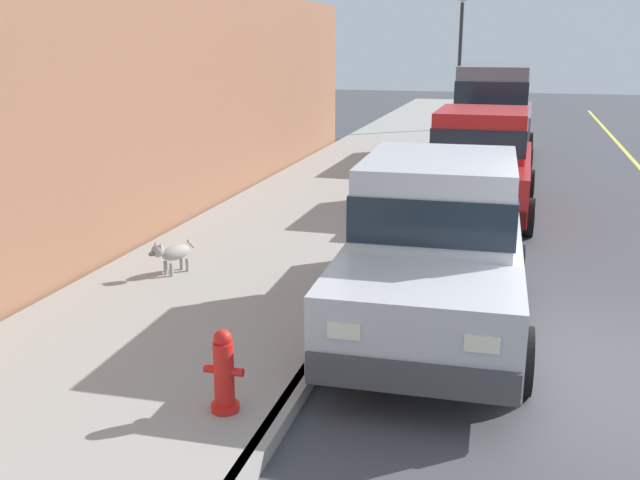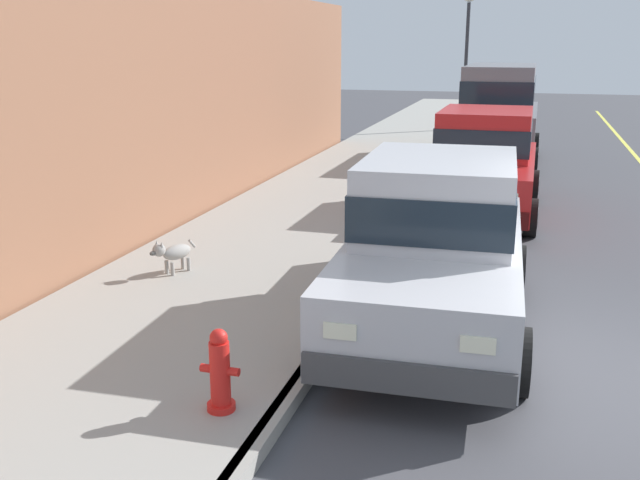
{
  "view_description": "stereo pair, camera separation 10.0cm",
  "coord_description": "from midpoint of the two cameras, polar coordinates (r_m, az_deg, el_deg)",
  "views": [
    {
      "loc": [
        -1.45,
        -6.71,
        3.13
      ],
      "look_at": [
        -3.62,
        1.19,
        0.85
      ],
      "focal_mm": 40.42,
      "sensor_mm": 36.0,
      "label": 1
    },
    {
      "loc": [
        -1.35,
        -6.68,
        3.13
      ],
      "look_at": [
        -3.62,
        1.19,
        0.85
      ],
      "focal_mm": 40.42,
      "sensor_mm": 36.0,
      "label": 2
    }
  ],
  "objects": [
    {
      "name": "curb",
      "position": [
        7.58,
        0.28,
        -8.27
      ],
      "size": [
        0.16,
        64.0,
        0.14
      ],
      "primitive_type": "cube",
      "color": "gray",
      "rests_on": "ground"
    },
    {
      "name": "car_silver_sedan",
      "position": [
        8.01,
        8.86,
        -0.2
      ],
      "size": [
        2.13,
        4.65,
        1.92
      ],
      "color": "#BCBCC1",
      "rests_on": "ground"
    },
    {
      "name": "car_red_sedan",
      "position": [
        13.62,
        12.33,
        6.12
      ],
      "size": [
        2.07,
        4.62,
        1.92
      ],
      "color": "red",
      "rests_on": "ground"
    },
    {
      "name": "street_lamp",
      "position": [
        25.66,
        10.93,
        14.78
      ],
      "size": [
        0.36,
        0.36,
        4.42
      ],
      "color": "#2D2D33",
      "rests_on": "sidewalk"
    },
    {
      "name": "dog_grey",
      "position": [
        9.68,
        -11.95,
        -1.01
      ],
      "size": [
        0.39,
        0.71,
        0.49
      ],
      "color": "#999691",
      "rests_on": "sidewalk"
    },
    {
      "name": "car_grey_van",
      "position": [
        19.63,
        13.44,
        10.06
      ],
      "size": [
        2.18,
        4.92,
        2.52
      ],
      "color": "slate",
      "rests_on": "ground"
    },
    {
      "name": "building_facade",
      "position": [
        12.78,
        -11.39,
        10.39
      ],
      "size": [
        0.5,
        20.0,
        4.1
      ],
      "primitive_type": "cube",
      "color": "#8C5B42",
      "rests_on": "ground"
    },
    {
      "name": "fire_hydrant",
      "position": [
        6.1,
        -8.09,
        -10.41
      ],
      "size": [
        0.34,
        0.24,
        0.72
      ],
      "color": "red",
      "rests_on": "sidewalk"
    },
    {
      "name": "sidewalk",
      "position": [
        8.2,
        -12.05,
        -6.74
      ],
      "size": [
        3.6,
        64.0,
        0.14
      ],
      "primitive_type": "cube",
      "color": "#99968E",
      "rests_on": "ground"
    }
  ]
}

